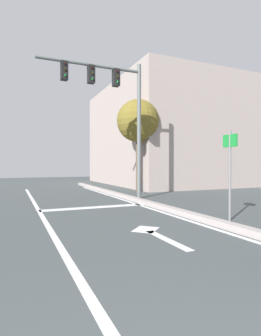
{
  "coord_description": "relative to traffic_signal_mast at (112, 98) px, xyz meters",
  "views": [
    {
      "loc": [
        -0.68,
        0.24,
        1.34
      ],
      "look_at": [
        1.62,
        5.51,
        1.27
      ],
      "focal_mm": 29.15,
      "sensor_mm": 36.0,
      "label": 1
    }
  ],
  "objects": [
    {
      "name": "street_sign_post",
      "position": [
        1.29,
        -4.73,
        -2.45
      ],
      "size": [
        0.06,
        0.44,
        2.16
      ],
      "color": "slate",
      "rests_on": "ground"
    },
    {
      "name": "stop_bar",
      "position": [
        -1.13,
        -1.5,
        -3.86
      ],
      "size": [
        3.31,
        0.4,
        0.01
      ],
      "primitive_type": "cube",
      "color": "silver",
      "rests_on": "ground"
    },
    {
      "name": "lane_line_center",
      "position": [
        -2.78,
        -4.0,
        -3.86
      ],
      "size": [
        0.12,
        20.0,
        0.01
      ],
      "primitive_type": "cube",
      "color": "silver",
      "rests_on": "ground"
    },
    {
      "name": "building_block",
      "position": [
        8.2,
        7.23,
        -0.52
      ],
      "size": [
        11.34,
        10.76,
        6.7
      ],
      "primitive_type": "cube",
      "color": "#A3948C",
      "rests_on": "ground"
    },
    {
      "name": "curb_strip",
      "position": [
        0.62,
        -4.0,
        -3.8
      ],
      "size": [
        0.24,
        24.0,
        0.14
      ],
      "primitive_type": "cube",
      "color": "#A49A95",
      "rests_on": "ground"
    },
    {
      "name": "lane_arrow_stem",
      "position": [
        -0.96,
        -5.58,
        -3.86
      ],
      "size": [
        0.16,
        1.4,
        0.01
      ],
      "primitive_type": "cube",
      "color": "silver",
      "rests_on": "ground"
    },
    {
      "name": "lane_line_curbside",
      "position": [
        0.37,
        -4.0,
        -3.86
      ],
      "size": [
        0.12,
        20.0,
        0.01
      ],
      "primitive_type": "cube",
      "color": "silver",
      "rests_on": "ground"
    },
    {
      "name": "traffic_signal_mast",
      "position": [
        0.0,
        0.0,
        0.0
      ],
      "size": [
        3.97,
        0.34,
        5.3
      ],
      "color": "slate",
      "rests_on": "ground"
    },
    {
      "name": "roadside_tree",
      "position": [
        2.21,
        2.4,
        -0.39
      ],
      "size": [
        2.09,
        2.09,
        4.54
      ],
      "color": "brown",
      "rests_on": "ground"
    },
    {
      "name": "lane_arrow_head",
      "position": [
        -0.96,
        -4.73,
        -3.86
      ],
      "size": [
        0.71,
        0.71,
        0.01
      ],
      "primitive_type": "cube",
      "rotation": [
        0.0,
        0.0,
        0.79
      ],
      "color": "silver",
      "rests_on": "ground"
    }
  ]
}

